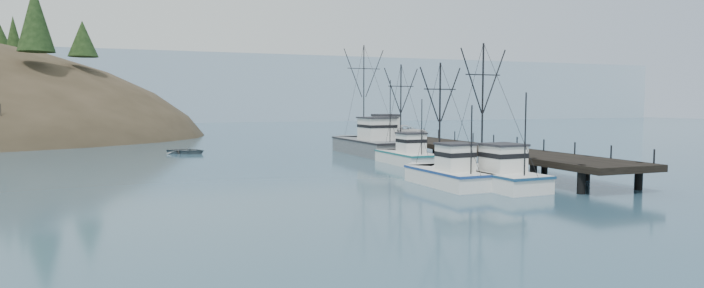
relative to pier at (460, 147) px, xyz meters
name	(u,v)px	position (x,y,z in m)	size (l,w,h in m)	color
ground	(405,194)	(-14.00, -16.00, -1.69)	(400.00, 400.00, 0.00)	#2D4F65
pier	(460,147)	(0.00, 0.00, 0.00)	(6.00, 44.00, 2.00)	black
distant_ridge	(226,121)	(-4.00, 154.00, -1.69)	(360.00, 40.00, 26.00)	#9EB2C6
distant_ridge_far	(79,121)	(-54.00, 169.00, -1.69)	(180.00, 25.00, 18.00)	silver
moored_sailboats	(19,144)	(-48.20, 42.18, -1.36)	(19.54, 17.70, 6.35)	white
trawler_near	(490,175)	(-6.39, -14.74, -0.87)	(4.03, 10.91, 11.09)	white
trawler_mid	(445,174)	(-9.30, -13.20, -0.87)	(3.52, 9.48, 9.65)	white
trawler_far	(405,156)	(-5.65, 1.39, -0.87)	(3.48, 10.17, 10.59)	white
work_vessel	(369,144)	(-4.88, 13.07, -0.46)	(5.39, 16.70, 13.83)	slate
pier_shed	(386,124)	(-0.47, 18.00, 1.73)	(3.00, 3.20, 2.80)	silver
pickup_truck	(406,132)	(-0.85, 11.08, 1.10)	(2.62, 5.68, 1.58)	silver
motorboat	(187,154)	(-26.02, 21.35, -1.69)	(3.58, 5.01, 1.04)	slate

